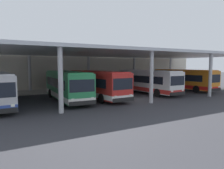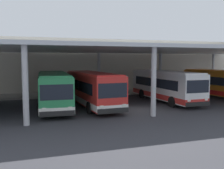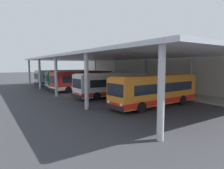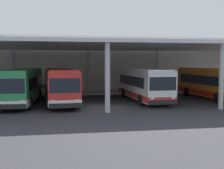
{
  "view_description": "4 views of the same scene",
  "coord_description": "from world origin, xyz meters",
  "px_view_note": "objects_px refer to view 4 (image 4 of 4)",
  "views": [
    {
      "loc": [
        -13.9,
        -19.02,
        3.82
      ],
      "look_at": [
        -1.7,
        2.57,
        1.57
      ],
      "focal_mm": 33.85,
      "sensor_mm": 36.0,
      "label": 1
    },
    {
      "loc": [
        -9.0,
        -20.03,
        4.25
      ],
      "look_at": [
        -0.98,
        4.76,
        1.83
      ],
      "focal_mm": 41.21,
      "sensor_mm": 36.0,
      "label": 2
    },
    {
      "loc": [
        25.78,
        -10.48,
        4.16
      ],
      "look_at": [
        1.98,
        5.15,
        1.34
      ],
      "focal_mm": 31.15,
      "sensor_mm": 36.0,
      "label": 3
    },
    {
      "loc": [
        -3.39,
        -24.26,
        3.79
      ],
      "look_at": [
        1.56,
        4.59,
        1.57
      ],
      "focal_mm": 47.29,
      "sensor_mm": 36.0,
      "label": 4
    }
  ],
  "objects_px": {
    "bus_second_bay": "(22,86)",
    "bus_far_bay": "(143,84)",
    "bus_middle_bay": "(61,86)",
    "bench_waiting": "(40,88)",
    "bus_departing": "(211,83)",
    "trash_bin": "(67,88)"
  },
  "relations": [
    {
      "from": "bus_middle_bay",
      "to": "bus_departing",
      "type": "bearing_deg",
      "value": 3.43
    },
    {
      "from": "bench_waiting",
      "to": "trash_bin",
      "type": "bearing_deg",
      "value": -1.81
    },
    {
      "from": "bus_departing",
      "to": "trash_bin",
      "type": "xyz_separation_m",
      "value": [
        -14.61,
        7.74,
        -0.98
      ]
    },
    {
      "from": "trash_bin",
      "to": "bench_waiting",
      "type": "bearing_deg",
      "value": 178.19
    },
    {
      "from": "bus_middle_bay",
      "to": "bench_waiting",
      "type": "height_order",
      "value": "bus_middle_bay"
    },
    {
      "from": "bus_far_bay",
      "to": "trash_bin",
      "type": "distance_m",
      "value": 10.9
    },
    {
      "from": "bench_waiting",
      "to": "bus_second_bay",
      "type": "bearing_deg",
      "value": -96.46
    },
    {
      "from": "bench_waiting",
      "to": "trash_bin",
      "type": "distance_m",
      "value": 3.24
    },
    {
      "from": "bus_second_bay",
      "to": "bus_far_bay",
      "type": "xyz_separation_m",
      "value": [
        11.45,
        0.37,
        0.0
      ]
    },
    {
      "from": "bench_waiting",
      "to": "trash_bin",
      "type": "relative_size",
      "value": 1.84
    },
    {
      "from": "bus_middle_bay",
      "to": "bench_waiting",
      "type": "distance_m",
      "value": 9.17
    },
    {
      "from": "bus_far_bay",
      "to": "bench_waiting",
      "type": "xyz_separation_m",
      "value": [
        -10.48,
        8.19,
        -0.99
      ]
    },
    {
      "from": "bus_far_bay",
      "to": "trash_bin",
      "type": "bearing_deg",
      "value": 131.87
    },
    {
      "from": "bus_second_bay",
      "to": "bus_far_bay",
      "type": "height_order",
      "value": "same"
    },
    {
      "from": "bus_middle_bay",
      "to": "bus_far_bay",
      "type": "height_order",
      "value": "same"
    },
    {
      "from": "bus_far_bay",
      "to": "bus_departing",
      "type": "distance_m",
      "value": 7.37
    },
    {
      "from": "bus_departing",
      "to": "bus_second_bay",
      "type": "bearing_deg",
      "value": -177.85
    },
    {
      "from": "bus_middle_bay",
      "to": "bench_waiting",
      "type": "bearing_deg",
      "value": 106.09
    },
    {
      "from": "bus_second_bay",
      "to": "bus_middle_bay",
      "type": "bearing_deg",
      "value": -3.46
    },
    {
      "from": "bus_far_bay",
      "to": "bus_departing",
      "type": "relative_size",
      "value": 1.0
    },
    {
      "from": "bus_second_bay",
      "to": "bench_waiting",
      "type": "xyz_separation_m",
      "value": [
        0.97,
        8.55,
        -0.99
      ]
    },
    {
      "from": "bus_second_bay",
      "to": "bench_waiting",
      "type": "distance_m",
      "value": 8.66
    }
  ]
}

